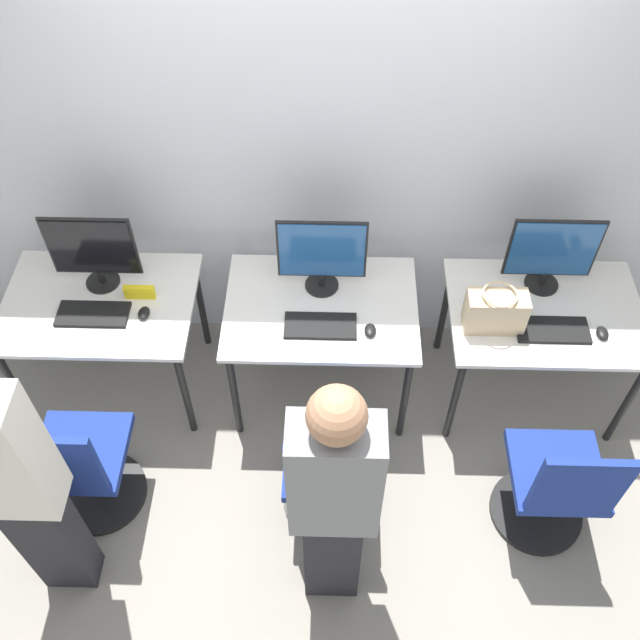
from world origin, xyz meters
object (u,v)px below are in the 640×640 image
object	(u,v)px
mouse_right	(602,333)
handbag	(496,311)
office_chair_right	(555,489)
mouse_center	(370,330)
office_chair_center	(329,476)
keyboard_right	(552,330)
office_chair_left	(82,469)
keyboard_left	(93,314)
monitor_right	(552,253)
monitor_left	(93,250)
monitor_center	(322,254)
person_left	(12,480)
keyboard_center	(320,326)
person_center	(334,500)
mouse_left	(144,313)

from	to	relation	value
mouse_right	handbag	size ratio (longest dim) A/B	0.30
mouse_right	office_chair_right	world-z (taller)	office_chair_right
mouse_center	office_chair_center	distance (m)	0.75
mouse_center	office_chair_right	distance (m)	1.18
mouse_center	keyboard_right	size ratio (longest dim) A/B	0.24
office_chair_left	keyboard_left	bearing A→B (deg)	91.59
monitor_right	office_chair_right	world-z (taller)	monitor_right
keyboard_right	mouse_right	xyz separation A→B (m)	(0.25, -0.02, 0.01)
office_chair_left	keyboard_right	world-z (taller)	office_chair_left
keyboard_right	mouse_right	size ratio (longest dim) A/B	4.10
keyboard_left	monitor_left	bearing A→B (deg)	90.00
monitor_center	office_chair_center	distance (m)	1.12
person_left	keyboard_center	world-z (taller)	person_left
keyboard_left	office_chair_center	size ratio (longest dim) A/B	0.40
mouse_center	office_chair_center	bearing A→B (deg)	-107.17
person_left	office_chair_center	bearing A→B (deg)	15.91
person_center	person_left	bearing A→B (deg)	179.63
handbag	keyboard_right	bearing A→B (deg)	-5.24
person_left	monitor_center	size ratio (longest dim) A/B	3.84
office_chair_left	keyboard_center	bearing A→B (deg)	29.26
person_left	monitor_center	world-z (taller)	person_left
mouse_left	mouse_right	distance (m)	2.34
person_left	mouse_left	bearing A→B (deg)	75.20
person_left	keyboard_left	bearing A→B (deg)	88.98
monitor_left	mouse_left	size ratio (longest dim) A/B	5.12
mouse_right	keyboard_center	bearing A→B (deg)	179.39
person_center	handbag	size ratio (longest dim) A/B	5.42
person_left	keyboard_right	distance (m)	2.60
monitor_right	person_left	bearing A→B (deg)	-150.48
person_left	mouse_right	size ratio (longest dim) A/B	19.68
handbag	mouse_left	bearing A→B (deg)	179.24
mouse_left	monitor_center	distance (m)	0.97
monitor_left	keyboard_center	distance (m)	1.23
monitor_left	person_left	distance (m)	1.30
keyboard_center	monitor_center	bearing A→B (deg)	90.00
keyboard_left	handbag	size ratio (longest dim) A/B	1.23
mouse_center	mouse_right	distance (m)	1.17
office_chair_right	handbag	size ratio (longest dim) A/B	3.06
keyboard_left	mouse_left	size ratio (longest dim) A/B	4.10
keyboard_center	handbag	size ratio (longest dim) A/B	1.23
keyboard_left	person_center	bearing A→B (deg)	-40.39
mouse_right	person_center	bearing A→B (deg)	-143.13
keyboard_left	person_left	distance (m)	1.09
keyboard_center	person_center	world-z (taller)	person_center
keyboard_left	mouse_center	size ratio (longest dim) A/B	4.10
monitor_center	keyboard_right	world-z (taller)	monitor_center
office_chair_center	person_center	bearing A→B (deg)	-86.58
keyboard_right	mouse_right	world-z (taller)	mouse_right
person_left	keyboard_right	bearing A→B (deg)	23.24
keyboard_center	keyboard_right	world-z (taller)	same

